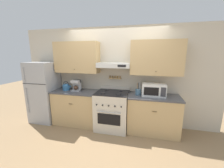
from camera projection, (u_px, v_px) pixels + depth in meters
name	position (u px, v px, depth m)	size (l,w,h in m)	color
ground_plane	(110.00, 133.00, 3.30)	(16.00, 16.00, 0.00)	#937551
wall_back	(115.00, 70.00, 3.57)	(5.20, 0.46, 2.55)	beige
counter_left	(77.00, 107.00, 3.75)	(1.21, 0.65, 0.91)	tan
counter_right	(153.00, 114.00, 3.30)	(1.19, 0.65, 0.91)	tan
stove_range	(112.00, 110.00, 3.47)	(0.80, 0.74, 1.03)	beige
refrigerator	(44.00, 92.00, 3.86)	(0.69, 0.70, 1.66)	#ADAFB5
tea_kettle	(66.00, 87.00, 3.72)	(0.25, 0.19, 0.24)	teal
coffee_maker	(76.00, 85.00, 3.66)	(0.22, 0.20, 0.29)	#ADAFB5
microwave	(154.00, 90.00, 3.21)	(0.53, 0.36, 0.29)	white
utensil_crock	(138.00, 92.00, 3.29)	(0.14, 0.14, 0.29)	slate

